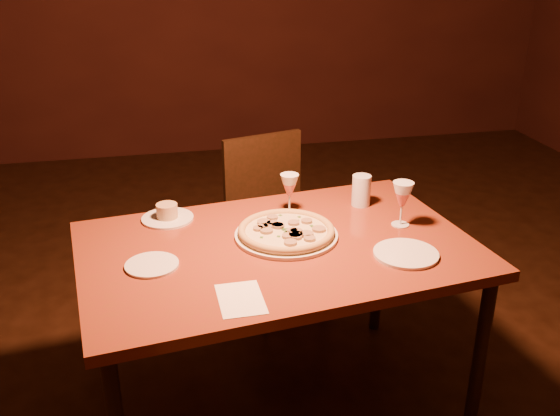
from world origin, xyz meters
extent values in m
cube|color=maroon|center=(-0.08, 0.17, 0.71)|extent=(1.46, 1.04, 0.04)
cylinder|color=black|center=(-0.75, 0.47, 0.35)|extent=(0.05, 0.05, 0.69)
cylinder|color=black|center=(0.59, -0.13, 0.35)|extent=(0.05, 0.05, 0.69)
cylinder|color=black|center=(0.49, 0.62, 0.35)|extent=(0.05, 0.05, 0.69)
cube|color=black|center=(0.09, 0.91, 0.44)|extent=(0.50, 0.50, 0.04)
cube|color=black|center=(0.04, 1.09, 0.66)|extent=(0.41, 0.13, 0.39)
cylinder|color=black|center=(-0.03, 0.70, 0.21)|extent=(0.04, 0.04, 0.42)
cylinder|color=black|center=(-0.11, 1.02, 0.21)|extent=(0.04, 0.04, 0.42)
cylinder|color=black|center=(0.30, 0.79, 0.21)|extent=(0.04, 0.04, 0.42)
cylinder|color=black|center=(0.21, 1.11, 0.21)|extent=(0.04, 0.04, 0.42)
cylinder|color=silver|center=(-0.04, 0.22, 0.74)|extent=(0.37, 0.37, 0.01)
cylinder|color=beige|center=(-0.04, 0.22, 0.75)|extent=(0.34, 0.34, 0.01)
torus|color=#DBB15F|center=(-0.04, 0.22, 0.76)|extent=(0.35, 0.35, 0.03)
cylinder|color=silver|center=(-0.45, 0.47, 0.74)|extent=(0.20, 0.20, 0.01)
cylinder|color=tan|center=(-0.45, 0.47, 0.77)|extent=(0.08, 0.08, 0.05)
cylinder|color=silver|center=(0.32, 0.45, 0.79)|extent=(0.08, 0.08, 0.13)
cylinder|color=silver|center=(-0.52, 0.11, 0.74)|extent=(0.18, 0.18, 0.01)
cylinder|color=silver|center=(0.33, 0.00, 0.74)|extent=(0.22, 0.22, 0.01)
cube|color=white|center=(-0.26, -0.16, 0.73)|extent=(0.14, 0.20, 0.00)
camera|label=1|loc=(-0.49, -1.75, 1.73)|focal=40.00mm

